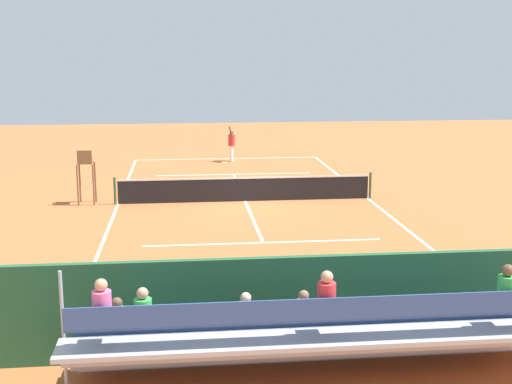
{
  "coord_description": "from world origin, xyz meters",
  "views": [
    {
      "loc": [
        2.45,
        26.5,
        5.9
      ],
      "look_at": [
        0.0,
        4.0,
        1.2
      ],
      "focal_mm": 47.96,
      "sensor_mm": 36.0,
      "label": 1
    }
  ],
  "objects_px": {
    "bleacher_stand": "(316,336)",
    "tennis_racket": "(224,162)",
    "tennis_net": "(245,189)",
    "tennis_player": "(232,143)",
    "equipment_bag": "(352,329)",
    "umpire_chair": "(86,171)",
    "tennis_ball_far": "(224,171)",
    "courtside_bench": "(420,307)",
    "tennis_ball_near": "(272,170)"
  },
  "relations": [
    {
      "from": "tennis_racket",
      "to": "bleacher_stand",
      "type": "bearing_deg",
      "value": 90.21
    },
    {
      "from": "bleacher_stand",
      "to": "tennis_ball_near",
      "type": "height_order",
      "value": "bleacher_stand"
    },
    {
      "from": "bleacher_stand",
      "to": "tennis_racket",
      "type": "height_order",
      "value": "bleacher_stand"
    },
    {
      "from": "courtside_bench",
      "to": "tennis_ball_near",
      "type": "bearing_deg",
      "value": -88.48
    },
    {
      "from": "equipment_bag",
      "to": "tennis_ball_far",
      "type": "distance_m",
      "value": 20.28
    },
    {
      "from": "tennis_net",
      "to": "umpire_chair",
      "type": "relative_size",
      "value": 4.81
    },
    {
      "from": "tennis_ball_far",
      "to": "tennis_player",
      "type": "bearing_deg",
      "value": -100.73
    },
    {
      "from": "umpire_chair",
      "to": "courtside_bench",
      "type": "height_order",
      "value": "umpire_chair"
    },
    {
      "from": "bleacher_stand",
      "to": "tennis_player",
      "type": "height_order",
      "value": "bleacher_stand"
    },
    {
      "from": "tennis_player",
      "to": "tennis_ball_far",
      "type": "xyz_separation_m",
      "value": [
        0.61,
        3.22,
        -0.98
      ]
    },
    {
      "from": "courtside_bench",
      "to": "tennis_net",
      "type": "bearing_deg",
      "value": -79.33
    },
    {
      "from": "tennis_net",
      "to": "bleacher_stand",
      "type": "xyz_separation_m",
      "value": [
        0.16,
        15.36,
        0.44
      ]
    },
    {
      "from": "equipment_bag",
      "to": "tennis_player",
      "type": "height_order",
      "value": "tennis_player"
    },
    {
      "from": "tennis_ball_far",
      "to": "tennis_racket",
      "type": "bearing_deg",
      "value": -93.09
    },
    {
      "from": "umpire_chair",
      "to": "tennis_ball_near",
      "type": "xyz_separation_m",
      "value": [
        -8.17,
        -6.59,
        -1.28
      ]
    },
    {
      "from": "courtside_bench",
      "to": "tennis_ball_far",
      "type": "height_order",
      "value": "courtside_bench"
    },
    {
      "from": "tennis_ball_near",
      "to": "umpire_chair",
      "type": "bearing_deg",
      "value": 38.87
    },
    {
      "from": "tennis_player",
      "to": "tennis_ball_far",
      "type": "bearing_deg",
      "value": 79.27
    },
    {
      "from": "tennis_player",
      "to": "courtside_bench",
      "type": "bearing_deg",
      "value": 95.63
    },
    {
      "from": "tennis_net",
      "to": "tennis_player",
      "type": "distance_m",
      "value": 10.07
    },
    {
      "from": "tennis_net",
      "to": "tennis_ball_near",
      "type": "distance_m",
      "value": 7.08
    },
    {
      "from": "tennis_net",
      "to": "tennis_racket",
      "type": "bearing_deg",
      "value": -88.48
    },
    {
      "from": "umpire_chair",
      "to": "tennis_ball_near",
      "type": "height_order",
      "value": "umpire_chair"
    },
    {
      "from": "tennis_net",
      "to": "umpire_chair",
      "type": "xyz_separation_m",
      "value": [
        6.2,
        -0.2,
        0.81
      ]
    },
    {
      "from": "umpire_chair",
      "to": "courtside_bench",
      "type": "distance_m",
      "value": 16.05
    },
    {
      "from": "tennis_net",
      "to": "equipment_bag",
      "type": "bearing_deg",
      "value": 94.29
    },
    {
      "from": "tennis_net",
      "to": "umpire_chair",
      "type": "distance_m",
      "value": 6.26
    },
    {
      "from": "tennis_net",
      "to": "umpire_chair",
      "type": "height_order",
      "value": "umpire_chair"
    },
    {
      "from": "tennis_net",
      "to": "tennis_racket",
      "type": "height_order",
      "value": "tennis_net"
    },
    {
      "from": "bleacher_stand",
      "to": "courtside_bench",
      "type": "xyz_separation_m",
      "value": [
        -2.67,
        -2.09,
        -0.38
      ]
    },
    {
      "from": "tennis_net",
      "to": "courtside_bench",
      "type": "distance_m",
      "value": 13.51
    },
    {
      "from": "tennis_net",
      "to": "tennis_ball_far",
      "type": "height_order",
      "value": "tennis_net"
    },
    {
      "from": "tennis_ball_far",
      "to": "tennis_ball_near",
      "type": "bearing_deg",
      "value": 178.78
    },
    {
      "from": "bleacher_stand",
      "to": "tennis_player",
      "type": "xyz_separation_m",
      "value": [
        -0.37,
        -25.41,
        0.07
      ]
    },
    {
      "from": "tennis_net",
      "to": "tennis_racket",
      "type": "relative_size",
      "value": 18.32
    },
    {
      "from": "courtside_bench",
      "to": "tennis_ball_near",
      "type": "xyz_separation_m",
      "value": [
        0.53,
        -20.05,
        -0.53
      ]
    },
    {
      "from": "umpire_chair",
      "to": "equipment_bag",
      "type": "relative_size",
      "value": 2.38
    },
    {
      "from": "tennis_net",
      "to": "tennis_racket",
      "type": "distance_m",
      "value": 9.63
    },
    {
      "from": "tennis_net",
      "to": "tennis_player",
      "type": "height_order",
      "value": "tennis_player"
    },
    {
      "from": "courtside_bench",
      "to": "tennis_player",
      "type": "distance_m",
      "value": 23.44
    },
    {
      "from": "courtside_bench",
      "to": "bleacher_stand",
      "type": "bearing_deg",
      "value": 38.06
    },
    {
      "from": "umpire_chair",
      "to": "equipment_bag",
      "type": "xyz_separation_m",
      "value": [
        -7.2,
        13.6,
        -1.13
      ]
    },
    {
      "from": "umpire_chair",
      "to": "tennis_racket",
      "type": "height_order",
      "value": "umpire_chair"
    },
    {
      "from": "equipment_bag",
      "to": "umpire_chair",
      "type": "bearing_deg",
      "value": -62.08
    },
    {
      "from": "umpire_chair",
      "to": "tennis_ball_far",
      "type": "xyz_separation_m",
      "value": [
        -5.79,
        -6.64,
        -1.28
      ]
    },
    {
      "from": "tennis_racket",
      "to": "tennis_ball_near",
      "type": "bearing_deg",
      "value": 128.16
    },
    {
      "from": "tennis_racket",
      "to": "tennis_player",
      "type": "bearing_deg",
      "value": -136.63
    },
    {
      "from": "bleacher_stand",
      "to": "umpire_chair",
      "type": "bearing_deg",
      "value": -68.79
    },
    {
      "from": "bleacher_stand",
      "to": "tennis_ball_near",
      "type": "xyz_separation_m",
      "value": [
        -2.14,
        -22.14,
        -0.91
      ]
    },
    {
      "from": "tennis_net",
      "to": "tennis_player",
      "type": "bearing_deg",
      "value": -91.16
    }
  ]
}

